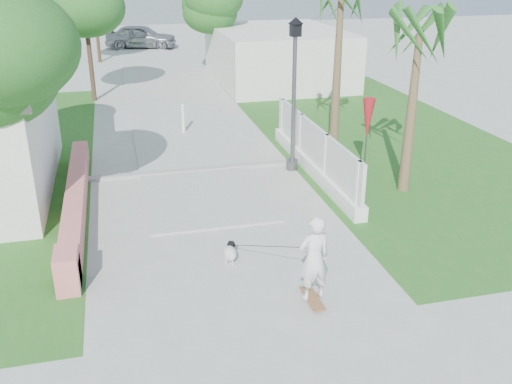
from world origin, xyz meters
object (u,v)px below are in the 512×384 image
object	(u,v)px
bollard	(183,118)
parked_car	(141,36)
patio_umbrella	(368,120)
dog	(230,252)
street_lamp	(294,90)
skateboarder	(271,249)

from	to	relation	value
bollard	parked_car	distance (m)	20.77
patio_umbrella	parked_car	distance (m)	26.72
patio_umbrella	dog	size ratio (longest dim) A/B	3.98
patio_umbrella	parked_car	world-z (taller)	patio_umbrella
bollard	patio_umbrella	distance (m)	7.25
dog	street_lamp	bearing A→B (deg)	78.39
bollard	dog	bearing A→B (deg)	-91.46
skateboarder	parked_car	distance (m)	31.34
street_lamp	parked_car	bearing A→B (deg)	96.59
bollard	dog	distance (m)	9.54
street_lamp	patio_umbrella	bearing A→B (deg)	-27.76
bollard	dog	xyz separation A→B (m)	(-0.24, -9.53, -0.36)
dog	skateboarder	bearing A→B (deg)	-41.18
street_lamp	patio_umbrella	distance (m)	2.27
bollard	skateboarder	size ratio (longest dim) A/B	0.43
street_lamp	dog	distance (m)	6.23
bollard	skateboarder	xyz separation A→B (m)	(0.36, -10.57, 0.19)
street_lamp	skateboarder	world-z (taller)	street_lamp
skateboarder	dog	bearing A→B (deg)	-67.79
dog	patio_umbrella	bearing A→B (deg)	58.49
patio_umbrella	dog	bearing A→B (deg)	-140.20
bollard	patio_umbrella	bearing A→B (deg)	-50.09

